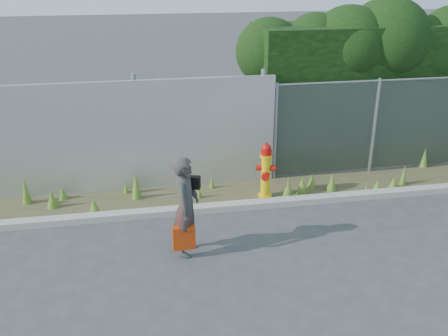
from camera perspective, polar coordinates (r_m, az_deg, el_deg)
ground at (r=7.71m, az=4.15°, el=-10.68°), size 80.00×80.00×0.00m
curb at (r=9.20m, az=1.39°, el=-4.35°), size 16.00×0.22×0.12m
weed_strip at (r=9.78m, az=2.18°, el=-2.20°), size 16.00×1.34×0.53m
corrugated_fence at (r=9.87m, az=-18.87°, el=2.87°), size 8.50×0.21×2.30m
chainlink_fence at (r=11.44m, az=21.53°, el=4.74°), size 6.50×0.07×2.05m
hedge at (r=12.10m, az=20.27°, el=10.67°), size 7.73×1.91×3.67m
fire_hydrant at (r=9.48m, az=4.80°, el=-0.38°), size 0.37×0.33×1.12m
woman at (r=7.58m, az=-4.34°, el=-4.38°), size 0.54×0.67×1.59m
red_tote_bag at (r=7.63m, az=-4.61°, el=-7.92°), size 0.34×0.12×0.44m
black_shoulder_bag at (r=7.56m, az=-3.71°, el=-1.64°), size 0.26×0.11×0.19m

